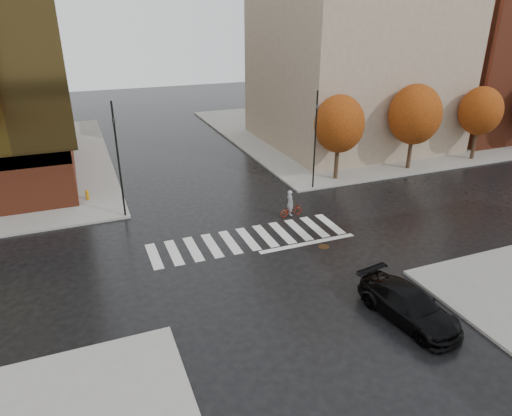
{
  "coord_description": "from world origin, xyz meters",
  "views": [
    {
      "loc": [
        -8.39,
        -21.78,
        12.37
      ],
      "look_at": [
        0.42,
        0.3,
        2.0
      ],
      "focal_mm": 32.0,
      "sensor_mm": 36.0,
      "label": 1
    }
  ],
  "objects_px": {
    "cyclist": "(291,207)",
    "traffic_light_ne": "(315,134)",
    "sedan": "(409,305)",
    "fire_hydrant": "(87,194)",
    "traffic_light_nw": "(118,153)"
  },
  "relations": [
    {
      "from": "traffic_light_nw",
      "to": "fire_hydrant",
      "type": "relative_size",
      "value": 10.38
    },
    {
      "from": "cyclist",
      "to": "fire_hydrant",
      "type": "xyz_separation_m",
      "value": [
        -12.13,
        7.5,
        -0.08
      ]
    },
    {
      "from": "sedan",
      "to": "cyclist",
      "type": "xyz_separation_m",
      "value": [
        -0.02,
        11.59,
        -0.1
      ]
    },
    {
      "from": "sedan",
      "to": "cyclist",
      "type": "distance_m",
      "value": 11.59
    },
    {
      "from": "cyclist",
      "to": "traffic_light_nw",
      "type": "relative_size",
      "value": 0.25
    },
    {
      "from": "sedan",
      "to": "traffic_light_ne",
      "type": "distance_m",
      "value": 16.2
    },
    {
      "from": "cyclist",
      "to": "traffic_light_ne",
      "type": "bearing_deg",
      "value": -49.98
    },
    {
      "from": "sedan",
      "to": "fire_hydrant",
      "type": "distance_m",
      "value": 22.63
    },
    {
      "from": "sedan",
      "to": "traffic_light_nw",
      "type": "bearing_deg",
      "value": 114.02
    },
    {
      "from": "traffic_light_nw",
      "to": "fire_hydrant",
      "type": "distance_m",
      "value": 5.7
    },
    {
      "from": "traffic_light_ne",
      "to": "cyclist",
      "type": "bearing_deg",
      "value": 24.41
    },
    {
      "from": "traffic_light_ne",
      "to": "fire_hydrant",
      "type": "height_order",
      "value": "traffic_light_ne"
    },
    {
      "from": "traffic_light_ne",
      "to": "traffic_light_nw",
      "type": "bearing_deg",
      "value": -21.59
    },
    {
      "from": "traffic_light_ne",
      "to": "fire_hydrant",
      "type": "xyz_separation_m",
      "value": [
        -15.8,
        3.7,
        -3.64
      ]
    },
    {
      "from": "sedan",
      "to": "traffic_light_nw",
      "type": "distance_m",
      "value": 18.73
    }
  ]
}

